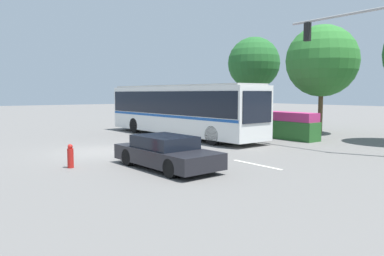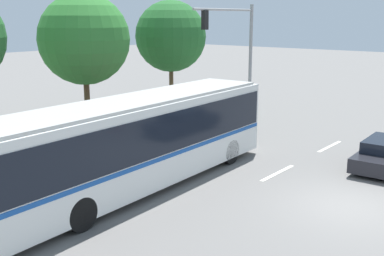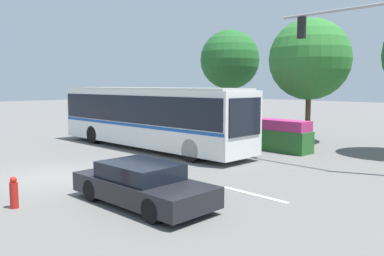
{
  "view_description": "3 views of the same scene",
  "coord_description": "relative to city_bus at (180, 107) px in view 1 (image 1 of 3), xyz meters",
  "views": [
    {
      "loc": [
        15.95,
        -6.76,
        2.67
      ],
      "look_at": [
        3.12,
        2.84,
        1.17
      ],
      "focal_mm": 34.83,
      "sensor_mm": 36.0,
      "label": 1
    },
    {
      "loc": [
        -13.99,
        -4.98,
        5.83
      ],
      "look_at": [
        -1.04,
        5.53,
        1.92
      ],
      "focal_mm": 44.39,
      "sensor_mm": 36.0,
      "label": 2
    },
    {
      "loc": [
        13.72,
        -5.99,
        3.3
      ],
      "look_at": [
        2.35,
        4.6,
        1.61
      ],
      "focal_mm": 37.34,
      "sensor_mm": 36.0,
      "label": 3
    }
  ],
  "objects": [
    {
      "name": "lane_stripe_mid",
      "position": [
        4.38,
        -3.03,
        -1.79
      ],
      "size": [
        2.4,
        0.16,
        0.01
      ],
      "primitive_type": "cube",
      "color": "silver",
      "rests_on": "ground"
    },
    {
      "name": "street_tree_centre",
      "position": [
        4.34,
        8.19,
        2.94
      ],
      "size": [
        4.62,
        4.62,
        7.06
      ],
      "color": "brown",
      "rests_on": "ground"
    },
    {
      "name": "lane_stripe_near",
      "position": [
        9.28,
        -3.02,
        -1.79
      ],
      "size": [
        2.4,
        0.16,
        0.01
      ],
      "primitive_type": "cube",
      "color": "silver",
      "rests_on": "ground"
    },
    {
      "name": "city_bus",
      "position": [
        0.0,
        0.0,
        0.0
      ],
      "size": [
        12.51,
        3.03,
        3.15
      ],
      "rotation": [
        0.0,
        0.0,
        0.04
      ],
      "color": "silver",
      "rests_on": "ground"
    },
    {
      "name": "flowering_hedge",
      "position": [
        2.76,
        4.25,
        -1.02
      ],
      "size": [
        7.99,
        1.08,
        1.57
      ],
      "color": "#286028",
      "rests_on": "ground"
    },
    {
      "name": "street_tree_left",
      "position": [
        -2.01,
        8.51,
        3.21
      ],
      "size": [
        4.07,
        4.07,
        7.06
      ],
      "color": "brown",
      "rests_on": "ground"
    },
    {
      "name": "sedan_foreground",
      "position": [
        7.76,
        -6.05,
        -1.24
      ],
      "size": [
        4.45,
        2.01,
        1.16
      ],
      "rotation": [
        0.0,
        0.0,
        0.05
      ],
      "color": "black",
      "rests_on": "ground"
    },
    {
      "name": "ground_plane",
      "position": [
        2.87,
        -6.4,
        -1.8
      ],
      "size": [
        140.0,
        140.0,
        0.0
      ],
      "primitive_type": "plane",
      "color": "slate"
    },
    {
      "name": "traffic_light_pole",
      "position": [
        10.06,
        2.69,
        2.51
      ],
      "size": [
        5.11,
        0.24,
        6.5
      ],
      "rotation": [
        0.0,
        0.0,
        3.14
      ],
      "color": "gray",
      "rests_on": "ground"
    },
    {
      "name": "fire_hydrant",
      "position": [
        5.7,
        -8.77,
        -1.39
      ],
      "size": [
        0.22,
        0.22,
        0.86
      ],
      "color": "red",
      "rests_on": "ground"
    }
  ]
}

